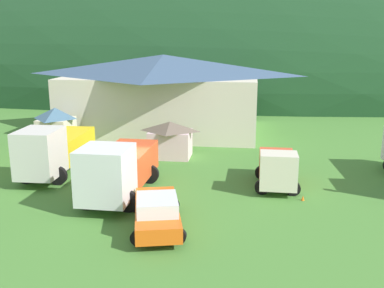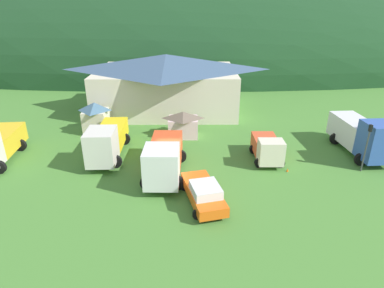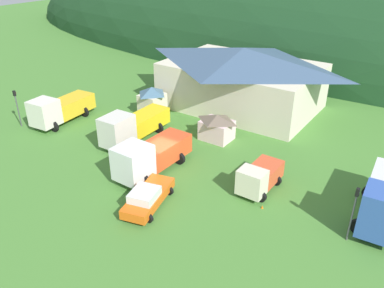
{
  "view_description": "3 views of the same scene",
  "coord_description": "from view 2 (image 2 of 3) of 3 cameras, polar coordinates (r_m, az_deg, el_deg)",
  "views": [
    {
      "loc": [
        6.49,
        -23.42,
        8.62
      ],
      "look_at": [
        3.17,
        1.45,
        2.49
      ],
      "focal_mm": 41.98,
      "sensor_mm": 36.0,
      "label": 1
    },
    {
      "loc": [
        1.51,
        -23.7,
        12.6
      ],
      "look_at": [
        1.64,
        0.35,
        2.17
      ],
      "focal_mm": 30.64,
      "sensor_mm": 36.0,
      "label": 2
    },
    {
      "loc": [
        18.22,
        -22.12,
        17.25
      ],
      "look_at": [
        2.46,
        0.76,
        2.8
      ],
      "focal_mm": 36.47,
      "sensor_mm": 36.0,
      "label": 3
    }
  ],
  "objects": [
    {
      "name": "forested_hill_backdrop",
      "position": [
        79.83,
        -1.43,
        14.36
      ],
      "size": [
        158.33,
        60.0,
        36.87
      ],
      "primitive_type": "ellipsoid",
      "color": "#193D1E",
      "rests_on": "ground"
    },
    {
      "name": "flatbed_truck_yellow",
      "position": [
        29.26,
        -14.57,
        0.65
      ],
      "size": [
        3.19,
        8.16,
        3.29
      ],
      "rotation": [
        0.0,
        0.0,
        -1.54
      ],
      "color": "silver",
      "rests_on": "ground"
    },
    {
      "name": "heavy_rig_white",
      "position": [
        25.21,
        -4.87,
        -2.4
      ],
      "size": [
        3.34,
        7.58,
        3.27
      ],
      "rotation": [
        0.0,
        0.0,
        -1.59
      ],
      "color": "white",
      "rests_on": "ground"
    },
    {
      "name": "light_truck_cream",
      "position": [
        28.6,
        12.99,
        -0.68
      ],
      "size": [
        2.53,
        4.56,
        2.37
      ],
      "rotation": [
        0.0,
        0.0,
        -1.58
      ],
      "color": "beige",
      "rests_on": "ground"
    },
    {
      "name": "depot_building",
      "position": [
        41.25,
        -4.43,
        10.71
      ],
      "size": [
        17.95,
        12.2,
        6.91
      ],
      "color": "beige",
      "rests_on": "ground"
    },
    {
      "name": "traffic_light_east",
      "position": [
        29.09,
        28.18,
        0.13
      ],
      "size": [
        0.2,
        0.32,
        4.0
      ],
      "color": "#4C4C51",
      "rests_on": "ground"
    },
    {
      "name": "traffic_cone_near_pickup",
      "position": [
        27.75,
        16.26,
        -4.59
      ],
      "size": [
        0.36,
        0.36,
        0.53
      ],
      "primitive_type": "cone",
      "color": "orange",
      "rests_on": "ground"
    },
    {
      "name": "play_shed_pink",
      "position": [
        33.12,
        -1.55,
        3.56
      ],
      "size": [
        3.15,
        2.54,
        2.6
      ],
      "color": "beige",
      "rests_on": "ground"
    },
    {
      "name": "play_shed_cream",
      "position": [
        35.54,
        -16.41,
        4.54
      ],
      "size": [
        2.51,
        2.7,
        3.22
      ],
      "color": "beige",
      "rests_on": "ground"
    },
    {
      "name": "box_truck_blue",
      "position": [
        32.52,
        27.56,
        1.4
      ],
      "size": [
        3.5,
        7.64,
        3.72
      ],
      "rotation": [
        0.0,
        0.0,
        -1.5
      ],
      "color": "#3356AD",
      "rests_on": "ground"
    },
    {
      "name": "ground_plane",
      "position": [
        26.88,
        -3.5,
        -4.56
      ],
      "size": [
        200.0,
        200.0,
        0.0
      ],
      "primitive_type": "plane",
      "color": "#477F33"
    },
    {
      "name": "service_pickup_orange",
      "position": [
        22.3,
        2.02,
        -8.45
      ],
      "size": [
        3.18,
        5.53,
        1.66
      ],
      "rotation": [
        0.0,
        0.0,
        -1.33
      ],
      "color": "orange",
      "rests_on": "ground"
    },
    {
      "name": "traffic_cone_mid_row",
      "position": [
        24.55,
        -3.98,
        -7.51
      ],
      "size": [
        0.36,
        0.36,
        0.53
      ],
      "primitive_type": "cone",
      "color": "orange",
      "rests_on": "ground"
    }
  ]
}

